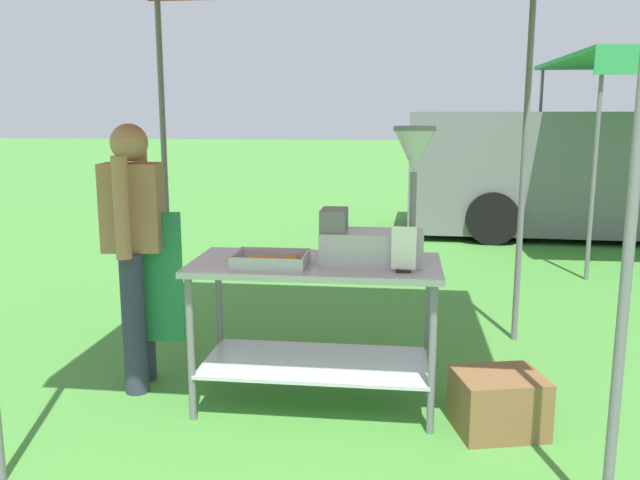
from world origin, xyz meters
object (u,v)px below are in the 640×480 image
Objects in this scene: donut_cart at (316,301)px; van_grey at (622,172)px; menu_sign at (404,253)px; supply_crate at (498,403)px; donut_fryer at (380,219)px; donut_tray at (272,262)px; vendor at (135,243)px.

van_grey is at bearing 59.80° from donut_cart.
donut_cart is 0.24× the size of van_grey.
donut_cart is at bearing 158.81° from menu_sign.
supply_crate is at bearing -111.73° from van_grey.
donut_fryer is 1.16m from supply_crate.
menu_sign is 0.46× the size of supply_crate.
supply_crate is at bearing -12.17° from donut_cart.
donut_fryer reaches higher than menu_sign.
donut_tray is 0.72m from menu_sign.
vendor reaches higher than donut_cart.
donut_cart is at bearing -6.92° from vendor.
donut_fryer is 1.48m from vendor.
donut_fryer is 3.10× the size of menu_sign.
menu_sign reaches higher than donut_cart.
menu_sign is 0.04× the size of van_grey.
donut_tray is 0.92m from vendor.
donut_tray is 0.53× the size of donut_fryer.
donut_cart is at bearing 167.83° from supply_crate.
donut_cart is 1.13m from supply_crate.
van_grey is (2.97, 6.14, -0.07)m from menu_sign.
donut_cart is 0.59m from donut_fryer.
donut_cart reaches higher than supply_crate.
menu_sign is (0.49, -0.19, 0.33)m from donut_cart.
van_grey is at bearing 51.84° from vendor.
supply_crate is 6.67m from van_grey.
menu_sign is 0.15× the size of vendor.
donut_fryer is (0.35, 0.01, 0.47)m from donut_cart.
donut_cart is 0.87× the size of vendor.
donut_tray reaches higher than donut_cart.
vendor is at bearing 173.08° from donut_cart.
menu_sign is 6.82m from van_grey.
van_grey reaches higher than donut_fryer.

